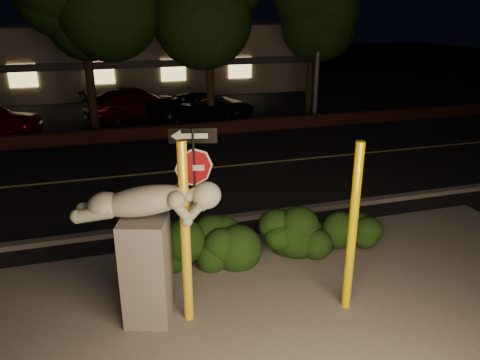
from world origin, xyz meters
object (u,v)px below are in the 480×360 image
object	(u,v)px
yellow_pole_right	(353,230)
parked_car_dark	(204,107)
sculpture	(147,238)
signpost	(194,168)
yellow_pole_left	(186,236)
parked_car_darkred	(137,103)

from	to	relation	value
yellow_pole_right	parked_car_dark	world-z (taller)	yellow_pole_right
yellow_pole_right	sculpture	xyz separation A→B (m)	(-3.34, 0.65, 0.02)
yellow_pole_right	parked_car_dark	distance (m)	14.73
signpost	sculpture	bearing A→B (deg)	-106.94
yellow_pole_right	signpost	distance (m)	3.39
yellow_pole_left	yellow_pole_right	distance (m)	2.78
parked_car_darkred	parked_car_dark	bearing A→B (deg)	-136.19
parked_car_dark	yellow_pole_left	bearing A→B (deg)	151.78
sculpture	signpost	bearing A→B (deg)	76.50
yellow_pole_left	signpost	distance (m)	2.21
parked_car_darkred	parked_car_dark	distance (m)	3.35
yellow_pole_left	parked_car_darkred	world-z (taller)	yellow_pole_left
parked_car_darkred	sculpture	bearing A→B (deg)	160.46
parked_car_darkred	yellow_pole_left	bearing A→B (deg)	162.65
parked_car_darkred	parked_car_dark	world-z (taller)	parked_car_darkred
yellow_pole_right	parked_car_dark	bearing A→B (deg)	87.42
signpost	sculpture	distance (m)	2.28
signpost	parked_car_darkred	size ratio (longest dim) A/B	0.57
sculpture	parked_car_darkred	bearing A→B (deg)	103.87
yellow_pole_left	parked_car_dark	bearing A→B (deg)	76.55
parked_car_dark	sculpture	bearing A→B (deg)	149.33
yellow_pole_left	signpost	size ratio (longest dim) A/B	1.13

